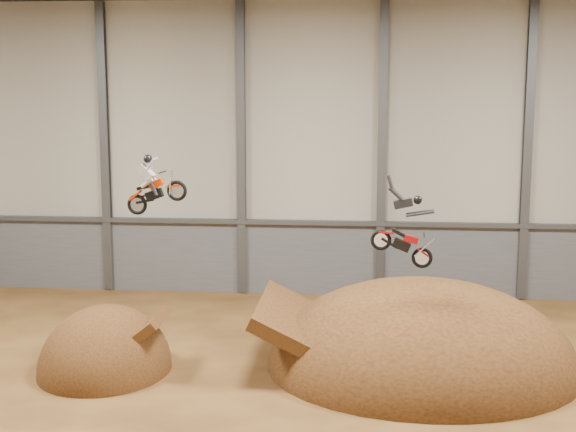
% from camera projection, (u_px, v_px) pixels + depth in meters
% --- Properties ---
extents(floor, '(40.00, 40.00, 0.00)m').
position_uv_depth(floor, '(280.00, 418.00, 24.42)').
color(floor, '#4E3014').
rests_on(floor, ground).
extents(back_wall, '(40.00, 0.10, 14.00)m').
position_uv_depth(back_wall, '(311.00, 150.00, 38.05)').
color(back_wall, '#B0AB9C').
rests_on(back_wall, ground).
extents(lower_band_back, '(39.80, 0.18, 3.50)m').
position_uv_depth(lower_band_back, '(311.00, 259.00, 38.79)').
color(lower_band_back, '#5A5C62').
rests_on(lower_band_back, ground).
extents(steel_rail, '(39.80, 0.35, 0.20)m').
position_uv_depth(steel_rail, '(311.00, 223.00, 38.36)').
color(steel_rail, '#47494F').
rests_on(steel_rail, lower_band_back).
extents(steel_column_1, '(0.40, 0.36, 13.90)m').
position_uv_depth(steel_column_1, '(105.00, 149.00, 38.75)').
color(steel_column_1, '#47494F').
rests_on(steel_column_1, ground).
extents(steel_column_2, '(0.40, 0.36, 13.90)m').
position_uv_depth(steel_column_2, '(241.00, 150.00, 38.15)').
color(steel_column_2, '#47494F').
rests_on(steel_column_2, ground).
extents(steel_column_3, '(0.40, 0.36, 13.90)m').
position_uv_depth(steel_column_3, '(382.00, 151.00, 37.55)').
color(steel_column_3, '#47494F').
rests_on(steel_column_3, ground).
extents(steel_column_4, '(0.40, 0.36, 13.90)m').
position_uv_depth(steel_column_4, '(527.00, 152.00, 36.96)').
color(steel_column_4, '#47494F').
rests_on(steel_column_4, ground).
extents(takeoff_ramp, '(4.66, 5.37, 4.66)m').
position_uv_depth(takeoff_ramp, '(106.00, 370.00, 28.57)').
color(takeoff_ramp, '#391F0E').
rests_on(takeoff_ramp, ground).
extents(landing_ramp, '(11.06, 9.79, 6.38)m').
position_uv_depth(landing_ramp, '(421.00, 368.00, 28.75)').
color(landing_ramp, '#391F0E').
rests_on(landing_ramp, ground).
extents(fmx_rider_a, '(2.80, 1.06, 2.62)m').
position_uv_depth(fmx_rider_a, '(160.00, 178.00, 27.15)').
color(fmx_rider_a, red).
extents(fmx_rider_b, '(3.52, 0.98, 3.27)m').
position_uv_depth(fmx_rider_b, '(398.00, 222.00, 25.77)').
color(fmx_rider_b, red).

